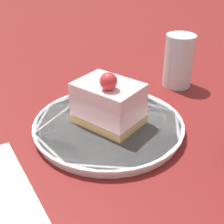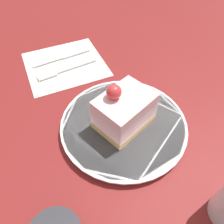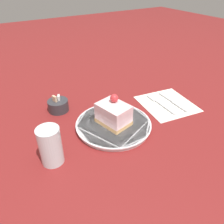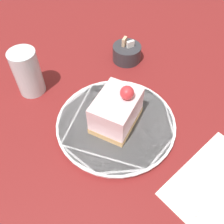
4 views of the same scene
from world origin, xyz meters
The scene contains 4 objects.
ground_plane centered at (0.00, 0.00, 0.00)m, with size 4.00×4.00×0.00m, color maroon.
plate centered at (0.00, 0.02, 0.01)m, with size 0.26×0.26×0.02m.
cake_slice centered at (0.00, 0.02, 0.05)m, with size 0.10×0.12×0.10m.
drinking_glass centered at (-0.23, -0.03, 0.06)m, with size 0.06×0.06×0.11m.
Camera 1 is at (0.28, 0.38, 0.30)m, focal length 50.00 mm.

